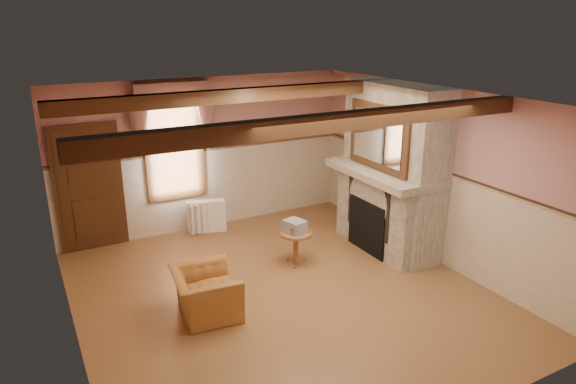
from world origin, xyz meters
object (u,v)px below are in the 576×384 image
side_table (296,248)px  oil_lamp (372,155)px  mantel_clock (357,152)px  bowl (378,163)px  armchair (206,293)px  radiator (207,216)px

side_table → oil_lamp: (1.61, 0.24, 1.29)m
oil_lamp → mantel_clock: bearing=90.0°
side_table → mantel_clock: bearing=22.4°
side_table → bowl: 2.00m
armchair → mantel_clock: (3.38, 1.38, 1.21)m
oil_lamp → side_table: bearing=-171.5°
armchair → side_table: size_ratio=1.71×
side_table → mantel_clock: size_ratio=2.29×
side_table → bowl: bearing=2.3°
armchair → bowl: size_ratio=2.80×
bowl → oil_lamp: bearing=90.0°
radiator → oil_lamp: size_ratio=2.50×
radiator → side_table: bearing=-53.2°
armchair → bowl: (3.38, 0.78, 1.16)m
armchair → side_table: 1.91m
mantel_clock → oil_lamp: size_ratio=0.86×
side_table → radiator: 2.12m
bowl → radiator: bearing=141.8°
armchair → bowl: 3.66m
side_table → radiator: bearing=112.1°
armchair → radiator: (0.98, 2.68, -0.01)m
oil_lamp → bowl: bearing=-90.0°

